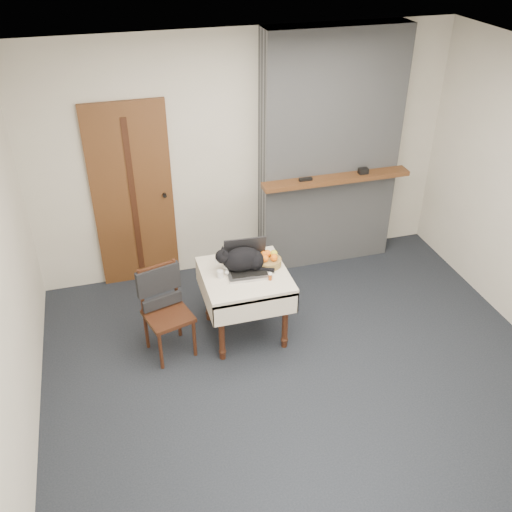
% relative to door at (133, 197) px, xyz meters
% --- Properties ---
extents(ground, '(4.50, 4.50, 0.00)m').
position_rel_door_xyz_m(ground, '(1.20, -1.97, -1.00)').
color(ground, black).
rests_on(ground, ground).
extents(room_shell, '(4.52, 4.01, 2.61)m').
position_rel_door_xyz_m(room_shell, '(1.20, -1.51, 0.76)').
color(room_shell, beige).
rests_on(room_shell, ground).
extents(door, '(0.82, 0.10, 2.00)m').
position_rel_door_xyz_m(door, '(0.00, 0.00, 0.00)').
color(door, brown).
rests_on(door, ground).
extents(chimney, '(1.62, 0.48, 2.60)m').
position_rel_door_xyz_m(chimney, '(2.10, -0.13, 0.30)').
color(chimney, gray).
rests_on(chimney, ground).
extents(side_table, '(0.78, 0.78, 0.70)m').
position_rel_door_xyz_m(side_table, '(0.86, -1.24, -0.41)').
color(side_table, '#3B2210').
rests_on(side_table, ground).
extents(laptop, '(0.41, 0.36, 0.29)m').
position_rel_door_xyz_m(laptop, '(0.89, -1.19, -0.23)').
color(laptop, '#B7B7BC').
rests_on(laptop, side_table).
extents(cat, '(0.53, 0.26, 0.26)m').
position_rel_door_xyz_m(cat, '(0.86, -1.18, -0.19)').
color(cat, black).
rests_on(cat, side_table).
extents(cream_jar, '(0.06, 0.06, 0.07)m').
position_rel_door_xyz_m(cream_jar, '(0.63, -1.24, -0.27)').
color(cream_jar, silver).
rests_on(cream_jar, side_table).
extents(pill_bottle, '(0.04, 0.04, 0.07)m').
position_rel_door_xyz_m(pill_bottle, '(1.05, -1.41, -0.26)').
color(pill_bottle, '#984112').
rests_on(pill_bottle, side_table).
extents(fruit_basket, '(0.24, 0.24, 0.13)m').
position_rel_door_xyz_m(fruit_basket, '(1.11, -1.17, -0.25)').
color(fruit_basket, '#9F8440').
rests_on(fruit_basket, side_table).
extents(desk_clutter, '(0.15, 0.06, 0.01)m').
position_rel_door_xyz_m(desk_clutter, '(1.06, -1.21, -0.30)').
color(desk_clutter, black).
rests_on(desk_clutter, side_table).
extents(chair, '(0.48, 0.48, 0.88)m').
position_rel_door_xyz_m(chair, '(0.10, -1.23, -0.44)').
color(chair, '#3B2210').
rests_on(chair, ground).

